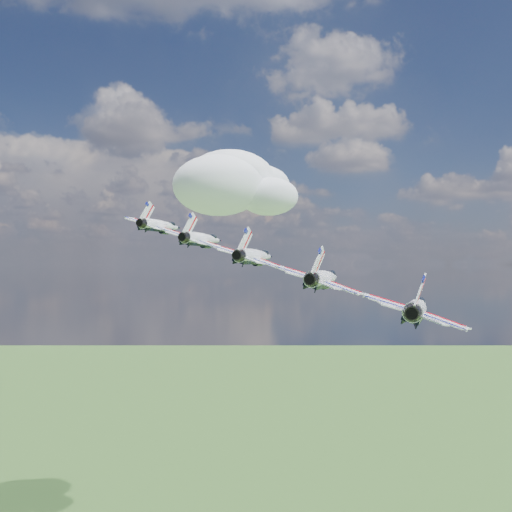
{
  "coord_description": "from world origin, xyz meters",
  "views": [
    {
      "loc": [
        16.73,
        -72.38,
        141.93
      ],
      "look_at": [
        17.05,
        0.76,
        143.05
      ],
      "focal_mm": 40.0,
      "sensor_mm": 36.0,
      "label": 1
    }
  ],
  "objects_px": {
    "jet_2": "(256,256)",
    "jet_4": "(417,308)",
    "jet_1": "(203,239)",
    "jet_3": "(325,278)",
    "jet_0": "(161,226)"
  },
  "relations": [
    {
      "from": "jet_1",
      "to": "jet_2",
      "type": "bearing_deg",
      "value": -31.47
    },
    {
      "from": "jet_1",
      "to": "jet_4",
      "type": "bearing_deg",
      "value": -31.47
    },
    {
      "from": "jet_3",
      "to": "jet_4",
      "type": "height_order",
      "value": "jet_3"
    },
    {
      "from": "jet_2",
      "to": "jet_3",
      "type": "distance_m",
      "value": 12.5
    },
    {
      "from": "jet_2",
      "to": "jet_0",
      "type": "bearing_deg",
      "value": 148.53
    },
    {
      "from": "jet_3",
      "to": "jet_2",
      "type": "bearing_deg",
      "value": 148.53
    },
    {
      "from": "jet_4",
      "to": "jet_0",
      "type": "bearing_deg",
      "value": 148.53
    },
    {
      "from": "jet_3",
      "to": "jet_4",
      "type": "xyz_separation_m",
      "value": [
        7.62,
        -9.56,
        -2.61
      ]
    },
    {
      "from": "jet_1",
      "to": "jet_2",
      "type": "relative_size",
      "value": 1.0
    },
    {
      "from": "jet_0",
      "to": "jet_3",
      "type": "bearing_deg",
      "value": -31.47
    },
    {
      "from": "jet_2",
      "to": "jet_4",
      "type": "xyz_separation_m",
      "value": [
        15.25,
        -19.11,
        -5.22
      ]
    },
    {
      "from": "jet_2",
      "to": "jet_4",
      "type": "relative_size",
      "value": 1.0
    },
    {
      "from": "jet_1",
      "to": "jet_4",
      "type": "height_order",
      "value": "jet_1"
    },
    {
      "from": "jet_0",
      "to": "jet_2",
      "type": "bearing_deg",
      "value": -31.47
    },
    {
      "from": "jet_0",
      "to": "jet_2",
      "type": "height_order",
      "value": "jet_0"
    }
  ]
}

